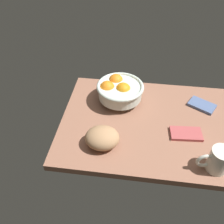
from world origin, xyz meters
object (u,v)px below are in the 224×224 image
napkin_spare (202,105)px  fruit_bowl (119,90)px  mug (218,160)px  bread_loaf (102,138)px  napkin_folded (186,134)px

napkin_spare → fruit_bowl: bearing=0.9°
mug → napkin_spare: bearing=-90.3°
fruit_bowl → mug: bearing=139.2°
fruit_bowl → napkin_spare: size_ratio=1.87×
bread_loaf → mug: bearing=172.4°
napkin_folded → mug: size_ratio=1.05×
napkin_folded → mug: mug is taller
napkin_folded → napkin_spare: (-8.78, -18.67, 0.03)cm
napkin_spare → napkin_folded: bearing=64.8°
fruit_bowl → napkin_folded: bearing=148.6°
napkin_folded → mug: 17.68cm
bread_loaf → mug: mug is taller
mug → fruit_bowl: bearing=-40.8°
fruit_bowl → bread_loaf: 27.66cm
bread_loaf → napkin_folded: (-32.84, -9.33, -3.24)cm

